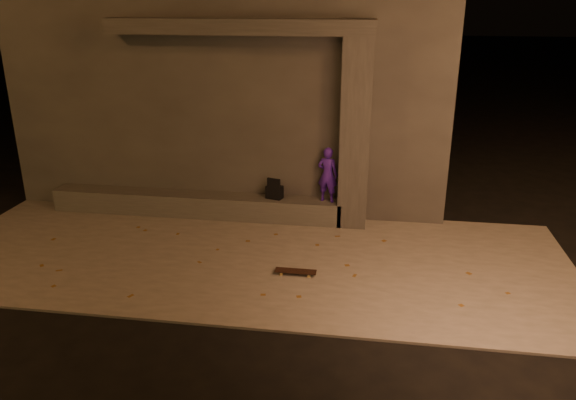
% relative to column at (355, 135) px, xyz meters
% --- Properties ---
extents(ground, '(120.00, 120.00, 0.00)m').
position_rel_column_xyz_m(ground, '(-1.70, -3.75, -1.84)').
color(ground, black).
rests_on(ground, ground).
extents(sidewalk, '(11.00, 4.40, 0.04)m').
position_rel_column_xyz_m(sidewalk, '(-1.70, -1.75, -1.82)').
color(sidewalk, '#656059').
rests_on(sidewalk, ground).
extents(building, '(9.00, 5.10, 5.22)m').
position_rel_column_xyz_m(building, '(-2.70, 2.74, 0.77)').
color(building, '#3A3734').
rests_on(building, ground).
extents(ledge, '(6.00, 0.55, 0.45)m').
position_rel_column_xyz_m(ledge, '(-3.20, 0.00, -1.58)').
color(ledge, '#4A4843').
rests_on(ledge, sidewalk).
extents(column, '(0.55, 0.55, 3.60)m').
position_rel_column_xyz_m(column, '(0.00, 0.00, 0.00)').
color(column, '#3A3734').
rests_on(column, sidewalk).
extents(canopy, '(5.00, 0.70, 0.28)m').
position_rel_column_xyz_m(canopy, '(-2.20, 0.05, 1.94)').
color(canopy, '#3A3734').
rests_on(canopy, column).
extents(skateboarder, '(0.45, 0.35, 1.09)m').
position_rel_column_xyz_m(skateboarder, '(-0.50, 0.00, -0.80)').
color(skateboarder, '#421AA9').
rests_on(skateboarder, ledge).
extents(backpack, '(0.36, 0.28, 0.44)m').
position_rel_column_xyz_m(backpack, '(-1.55, 0.00, -1.20)').
color(backpack, black).
rests_on(backpack, ledge).
extents(skateboard, '(0.68, 0.18, 0.07)m').
position_rel_column_xyz_m(skateboard, '(-0.79, -2.32, -1.74)').
color(skateboard, black).
rests_on(skateboard, sidewalk).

